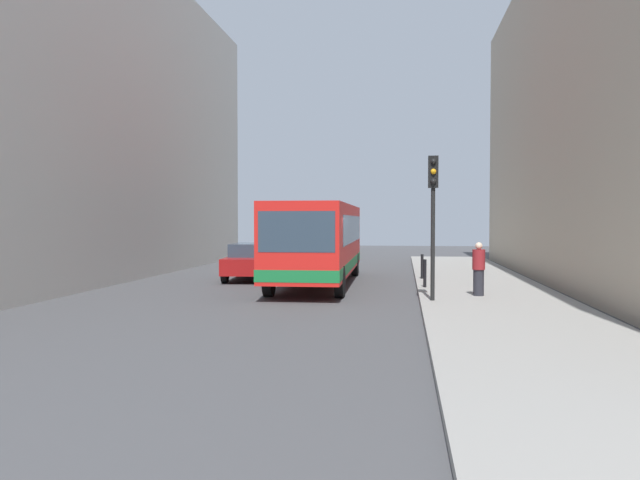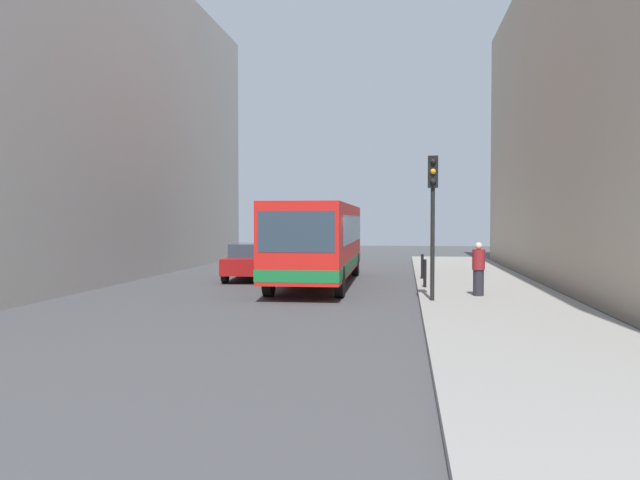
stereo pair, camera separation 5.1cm
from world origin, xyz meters
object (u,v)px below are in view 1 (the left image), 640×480
Objects in this scene: car_beside_bus at (252,260)px; pedestrian_near_signal at (479,269)px; bus at (319,239)px; bollard_near at (425,273)px; bollard_mid at (422,266)px; traffic_light at (433,200)px.

pedestrian_near_signal is at bearing 141.39° from car_beside_bus.
bus is at bearing 147.33° from car_beside_bus.
bus is 11.64× the size of bollard_near.
bollard_mid is 5.62m from pedestrian_near_signal.
bus is at bearing 153.69° from bollard_near.
bollard_near is at bearing 152.79° from bus.
bus reaches higher than pedestrian_near_signal.
bus is 3.51m from car_beside_bus.
bollard_near is at bearing -90.00° from bollard_mid.
traffic_light is 4.26m from bollard_near.
bus is 6.85× the size of pedestrian_near_signal.
car_beside_bus is (-2.97, 1.60, -0.94)m from bus.
car_beside_bus is 7.72m from bollard_near.
pedestrian_near_signal is (5.42, -4.12, -0.77)m from bus.
traffic_light reaches higher than car_beside_bus.
car_beside_bus is 6.88m from bollard_mid.
bus is 11.64× the size of bollard_mid.
traffic_light is 7.14m from bollard_mid.
pedestrian_near_signal reaches higher than car_beside_bus.
bollard_near is 1.00× the size of bollard_mid.
car_beside_bus is 10.16m from pedestrian_near_signal.
car_beside_bus is at bearing 134.63° from traffic_light.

